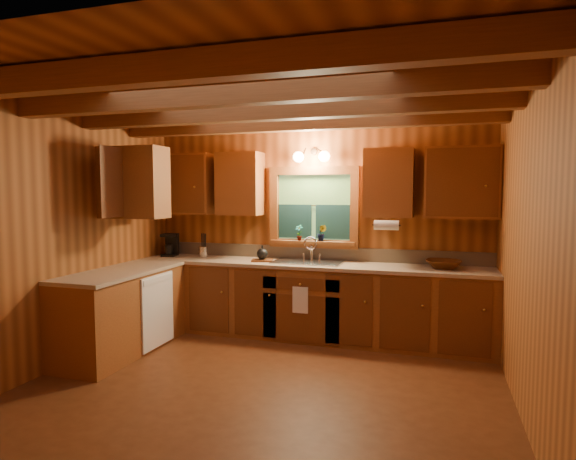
{
  "coord_description": "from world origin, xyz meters",
  "views": [
    {
      "loc": [
        1.44,
        -3.83,
        1.74
      ],
      "look_at": [
        0.0,
        0.8,
        1.35
      ],
      "focal_mm": 29.66,
      "sensor_mm": 36.0,
      "label": 1
    }
  ],
  "objects_px": {
    "cutting_board": "(262,260)",
    "wicker_basket": "(444,264)",
    "coffee_maker": "(171,245)",
    "sink": "(308,266)"
  },
  "relations": [
    {
      "from": "wicker_basket",
      "to": "coffee_maker",
      "type": "bearing_deg",
      "value": 179.55
    },
    {
      "from": "sink",
      "to": "coffee_maker",
      "type": "height_order",
      "value": "sink"
    },
    {
      "from": "coffee_maker",
      "to": "cutting_board",
      "type": "height_order",
      "value": "coffee_maker"
    },
    {
      "from": "sink",
      "to": "wicker_basket",
      "type": "bearing_deg",
      "value": 0.5
    },
    {
      "from": "sink",
      "to": "coffee_maker",
      "type": "bearing_deg",
      "value": 178.77
    },
    {
      "from": "cutting_board",
      "to": "wicker_basket",
      "type": "height_order",
      "value": "wicker_basket"
    },
    {
      "from": "sink",
      "to": "cutting_board",
      "type": "relative_size",
      "value": 3.25
    },
    {
      "from": "coffee_maker",
      "to": "wicker_basket",
      "type": "xyz_separation_m",
      "value": [
        3.41,
        -0.03,
        -0.1
      ]
    },
    {
      "from": "cutting_board",
      "to": "sink",
      "type": "bearing_deg",
      "value": -8.31
    },
    {
      "from": "cutting_board",
      "to": "wicker_basket",
      "type": "distance_m",
      "value": 2.09
    }
  ]
}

